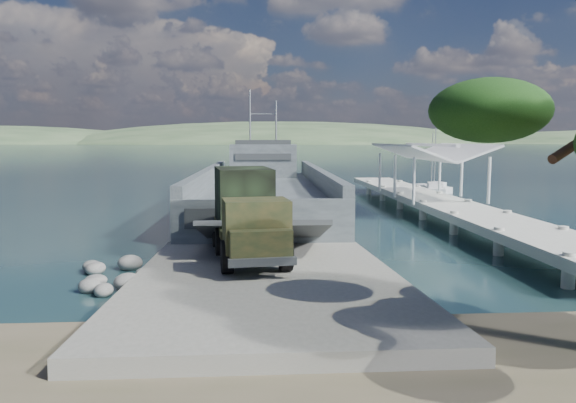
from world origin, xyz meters
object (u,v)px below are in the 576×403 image
Objects in this scene: soldier at (247,255)px; sailboat_near at (434,190)px; pier at (433,193)px; sailboat_far at (432,189)px; landing_craft at (263,197)px; military_truck at (247,214)px.

sailboat_near is (18.96, 35.51, -0.94)m from soldier.
pier is 6.86× the size of sailboat_far.
sailboat_far is (19.38, 37.44, -0.97)m from soldier.
sailboat_near reaches higher than pier.
landing_craft is 24.47m from soldier.
sailboat_far is (19.37, 33.88, -2.05)m from military_truck.
soldier is (-0.01, -3.56, -1.08)m from military_truck.
military_truck is 3.72m from soldier.
sailboat_far is at bearing 62.38° from soldier.
sailboat_far is at bearing 53.05° from military_truck.
sailboat_far is at bearing 36.87° from landing_craft.
landing_craft is 23.53× the size of soldier.
military_truck is 37.20m from sailboat_near.
pier is 16.29m from sailboat_near.
landing_craft reaches higher than military_truck.
soldier is at bearing -97.41° from military_truck.
sailboat_near is at bearing 52.13° from military_truck.
soldier is 0.24× the size of sailboat_near.
sailboat_far reaches higher than pier.
landing_craft is 22.37m from sailboat_far.
pier reaches higher than military_truck.
sailboat_far is at bearing 71.96° from pier.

